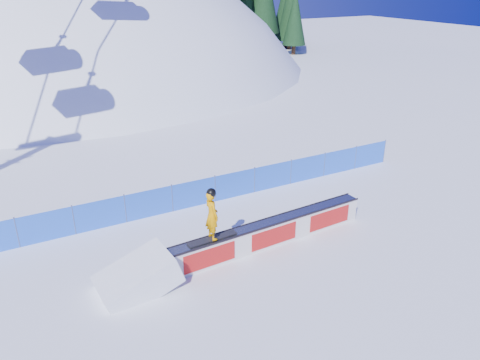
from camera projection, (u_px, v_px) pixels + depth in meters
ground at (245, 256)px, 16.69m from camera, size 160.00×160.00×0.00m
snow_hill at (79, 215)px, 57.70m from camera, size 64.00×64.00×64.00m
safety_fence at (194, 194)px, 20.07m from camera, size 22.05×0.05×1.30m
rail_box at (270, 233)px, 17.25m from camera, size 8.22×1.00×0.98m
snow_ramp at (139, 288)px, 14.99m from camera, size 2.69×1.76×1.63m
snowboarder at (212, 215)px, 15.53m from camera, size 1.82×0.66×1.88m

